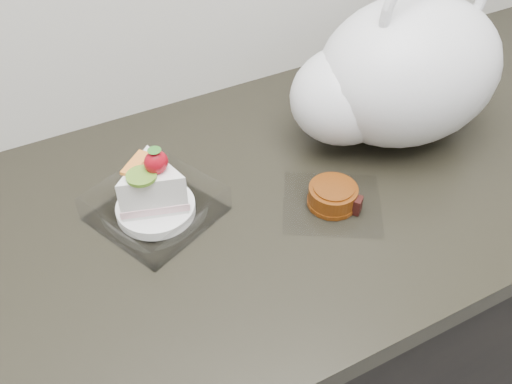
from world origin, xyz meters
name	(u,v)px	position (x,y,z in m)	size (l,w,h in m)	color
counter	(224,363)	(0.00, 1.69, 0.45)	(2.04, 0.64, 0.90)	black
cake_tray	(154,198)	(-0.08, 1.73, 0.93)	(0.22, 0.22, 0.13)	white
mooncake_wrap	(333,197)	(0.18, 1.62, 0.91)	(0.21, 0.20, 0.04)	white
plastic_bag	(397,74)	(0.37, 1.73, 1.02)	(0.38, 0.26, 0.31)	white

